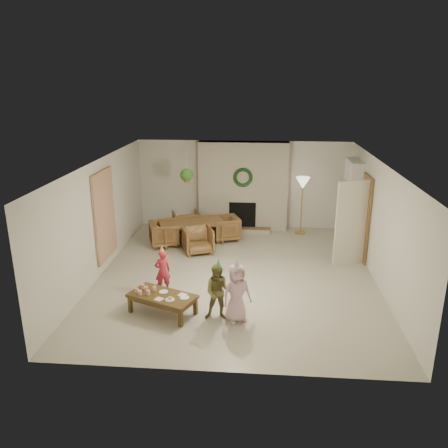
# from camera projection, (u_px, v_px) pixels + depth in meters

# --- Properties ---
(floor) EXTENTS (7.00, 7.00, 0.00)m
(floor) POSITION_uv_depth(u_px,v_px,m) (236.00, 275.00, 10.04)
(floor) COLOR #B7B29E
(floor) RESTS_ON ground
(ceiling) EXTENTS (7.00, 7.00, 0.00)m
(ceiling) POSITION_uv_depth(u_px,v_px,m) (237.00, 163.00, 9.27)
(ceiling) COLOR white
(ceiling) RESTS_ON wall_back
(wall_back) EXTENTS (7.00, 0.00, 7.00)m
(wall_back) POSITION_uv_depth(u_px,v_px,m) (243.00, 185.00, 12.98)
(wall_back) COLOR silver
(wall_back) RESTS_ON floor
(wall_front) EXTENTS (7.00, 0.00, 7.00)m
(wall_front) POSITION_uv_depth(u_px,v_px,m) (222.00, 296.00, 6.34)
(wall_front) COLOR silver
(wall_front) RESTS_ON floor
(wall_left) EXTENTS (0.00, 7.00, 7.00)m
(wall_left) POSITION_uv_depth(u_px,v_px,m) (100.00, 218.00, 9.89)
(wall_left) COLOR silver
(wall_left) RESTS_ON floor
(wall_right) EXTENTS (0.00, 7.00, 7.00)m
(wall_right) POSITION_uv_depth(u_px,v_px,m) (380.00, 225.00, 9.42)
(wall_right) COLOR silver
(wall_right) RESTS_ON floor
(fireplace_mass) EXTENTS (2.50, 0.40, 2.50)m
(fireplace_mass) POSITION_uv_depth(u_px,v_px,m) (243.00, 186.00, 12.79)
(fireplace_mass) COLOR #5D1A18
(fireplace_mass) RESTS_ON floor
(fireplace_hearth) EXTENTS (1.60, 0.30, 0.12)m
(fireplace_hearth) POSITION_uv_depth(u_px,v_px,m) (242.00, 230.00, 12.82)
(fireplace_hearth) COLOR brown
(fireplace_hearth) RESTS_ON floor
(fireplace_firebox) EXTENTS (0.75, 0.12, 0.75)m
(fireplace_firebox) POSITION_uv_depth(u_px,v_px,m) (242.00, 215.00, 12.86)
(fireplace_firebox) COLOR black
(fireplace_firebox) RESTS_ON floor
(fireplace_wreath) EXTENTS (0.54, 0.10, 0.54)m
(fireplace_wreath) POSITION_uv_depth(u_px,v_px,m) (243.00, 177.00, 12.48)
(fireplace_wreath) COLOR #143719
(fireplace_wreath) RESTS_ON fireplace_mass
(floor_lamp_base) EXTENTS (0.30, 0.30, 0.03)m
(floor_lamp_base) POSITION_uv_depth(u_px,v_px,m) (300.00, 232.00, 12.75)
(floor_lamp_base) COLOR gold
(floor_lamp_base) RESTS_ON floor
(floor_lamp_post) EXTENTS (0.03, 0.03, 1.44)m
(floor_lamp_post) POSITION_uv_depth(u_px,v_px,m) (302.00, 208.00, 12.53)
(floor_lamp_post) COLOR gold
(floor_lamp_post) RESTS_ON floor
(floor_lamp_shade) EXTENTS (0.38, 0.38, 0.32)m
(floor_lamp_shade) POSITION_uv_depth(u_px,v_px,m) (303.00, 183.00, 12.32)
(floor_lamp_shade) COLOR beige
(floor_lamp_shade) RESTS_ON floor_lamp_post
(bookshelf_carcass) EXTENTS (0.30, 1.00, 2.20)m
(bookshelf_carcass) POSITION_uv_depth(u_px,v_px,m) (351.00, 203.00, 11.66)
(bookshelf_carcass) COLOR white
(bookshelf_carcass) RESTS_ON floor
(bookshelf_shelf_a) EXTENTS (0.30, 0.92, 0.03)m
(bookshelf_shelf_a) POSITION_uv_depth(u_px,v_px,m) (348.00, 227.00, 11.86)
(bookshelf_shelf_a) COLOR white
(bookshelf_shelf_a) RESTS_ON bookshelf_carcass
(bookshelf_shelf_b) EXTENTS (0.30, 0.92, 0.03)m
(bookshelf_shelf_b) POSITION_uv_depth(u_px,v_px,m) (350.00, 212.00, 11.74)
(bookshelf_shelf_b) COLOR white
(bookshelf_shelf_b) RESTS_ON bookshelf_carcass
(bookshelf_shelf_c) EXTENTS (0.30, 0.92, 0.03)m
(bookshelf_shelf_c) POSITION_uv_depth(u_px,v_px,m) (351.00, 197.00, 11.62)
(bookshelf_shelf_c) COLOR white
(bookshelf_shelf_c) RESTS_ON bookshelf_carcass
(bookshelf_shelf_d) EXTENTS (0.30, 0.92, 0.03)m
(bookshelf_shelf_d) POSITION_uv_depth(u_px,v_px,m) (352.00, 182.00, 11.49)
(bookshelf_shelf_d) COLOR white
(bookshelf_shelf_d) RESTS_ON bookshelf_carcass
(books_row_lower) EXTENTS (0.20, 0.40, 0.24)m
(books_row_lower) POSITION_uv_depth(u_px,v_px,m) (349.00, 223.00, 11.68)
(books_row_lower) COLOR #A71E27
(books_row_lower) RESTS_ON bookshelf_shelf_a
(books_row_mid) EXTENTS (0.20, 0.44, 0.24)m
(books_row_mid) POSITION_uv_depth(u_px,v_px,m) (349.00, 206.00, 11.75)
(books_row_mid) COLOR #245085
(books_row_mid) RESTS_ON bookshelf_shelf_b
(books_row_upper) EXTENTS (0.20, 0.36, 0.22)m
(books_row_upper) POSITION_uv_depth(u_px,v_px,m) (351.00, 193.00, 11.48)
(books_row_upper) COLOR #AEA625
(books_row_upper) RESTS_ON bookshelf_shelf_c
(door_frame) EXTENTS (0.05, 0.86, 2.04)m
(door_frame) POSITION_uv_depth(u_px,v_px,m) (365.00, 218.00, 10.63)
(door_frame) COLOR brown
(door_frame) RESTS_ON floor
(door_leaf) EXTENTS (0.77, 0.32, 2.00)m
(door_leaf) POSITION_uv_depth(u_px,v_px,m) (351.00, 224.00, 10.31)
(door_leaf) COLOR beige
(door_leaf) RESTS_ON floor
(curtain_panel) EXTENTS (0.06, 1.20, 2.00)m
(curtain_panel) POSITION_uv_depth(u_px,v_px,m) (104.00, 215.00, 10.08)
(curtain_panel) COLOR beige
(curtain_panel) RESTS_ON wall_left
(dining_table) EXTENTS (1.88, 1.45, 0.58)m
(dining_table) POSITION_uv_depth(u_px,v_px,m) (192.00, 232.00, 11.92)
(dining_table) COLOR brown
(dining_table) RESTS_ON floor
(dining_chair_near) EXTENTS (0.90, 0.91, 0.65)m
(dining_chair_near) POSITION_uv_depth(u_px,v_px,m) (198.00, 240.00, 11.24)
(dining_chair_near) COLOR brown
(dining_chair_near) RESTS_ON floor
(dining_chair_far) EXTENTS (0.90, 0.91, 0.65)m
(dining_chair_far) POSITION_uv_depth(u_px,v_px,m) (186.00, 223.00, 12.58)
(dining_chair_far) COLOR brown
(dining_chair_far) RESTS_ON floor
(dining_chair_left) EXTENTS (0.91, 0.90, 0.65)m
(dining_chair_left) POSITION_uv_depth(u_px,v_px,m) (164.00, 234.00, 11.72)
(dining_chair_left) COLOR brown
(dining_chair_left) RESTS_ON floor
(dining_chair_right) EXTENTS (0.91, 0.90, 0.65)m
(dining_chair_right) POSITION_uv_depth(u_px,v_px,m) (225.00, 228.00, 12.15)
(dining_chair_right) COLOR brown
(dining_chair_right) RESTS_ON floor
(hanging_plant_cord) EXTENTS (0.01, 0.01, 0.70)m
(hanging_plant_cord) POSITION_uv_depth(u_px,v_px,m) (186.00, 166.00, 10.91)
(hanging_plant_cord) COLOR tan
(hanging_plant_cord) RESTS_ON ceiling
(hanging_plant_pot) EXTENTS (0.16, 0.16, 0.12)m
(hanging_plant_pot) POSITION_uv_depth(u_px,v_px,m) (187.00, 180.00, 11.01)
(hanging_plant_pot) COLOR #974431
(hanging_plant_pot) RESTS_ON hanging_plant_cord
(hanging_plant_foliage) EXTENTS (0.32, 0.32, 0.32)m
(hanging_plant_foliage) POSITION_uv_depth(u_px,v_px,m) (187.00, 175.00, 10.98)
(hanging_plant_foliage) COLOR #214A18
(hanging_plant_foliage) RESTS_ON hanging_plant_pot
(coffee_table_top) EXTENTS (1.37, 1.04, 0.06)m
(coffee_table_top) POSITION_uv_depth(u_px,v_px,m) (162.00, 296.00, 8.30)
(coffee_table_top) COLOR #503A1A
(coffee_table_top) RESTS_ON floor
(coffee_table_apron) EXTENTS (1.24, 0.92, 0.08)m
(coffee_table_apron) POSITION_uv_depth(u_px,v_px,m) (162.00, 299.00, 8.32)
(coffee_table_apron) COLOR #503A1A
(coffee_table_apron) RESTS_ON floor
(coffee_leg_fl) EXTENTS (0.09, 0.09, 0.32)m
(coffee_leg_fl) POSITION_uv_depth(u_px,v_px,m) (130.00, 304.00, 8.39)
(coffee_leg_fl) COLOR #503A1A
(coffee_leg_fl) RESTS_ON floor
(coffee_leg_fr) EXTENTS (0.09, 0.09, 0.32)m
(coffee_leg_fr) POSITION_uv_depth(u_px,v_px,m) (181.00, 318.00, 7.90)
(coffee_leg_fr) COLOR #503A1A
(coffee_leg_fr) RESTS_ON floor
(coffee_leg_bl) EXTENTS (0.09, 0.09, 0.32)m
(coffee_leg_bl) POSITION_uv_depth(u_px,v_px,m) (147.00, 294.00, 8.81)
(coffee_leg_bl) COLOR #503A1A
(coffee_leg_bl) RESTS_ON floor
(coffee_leg_br) EXTENTS (0.09, 0.09, 0.32)m
(coffee_leg_br) POSITION_uv_depth(u_px,v_px,m) (195.00, 306.00, 8.32)
(coffee_leg_br) COLOR #503A1A
(coffee_leg_br) RESTS_ON floor
(cup_a) EXTENTS (0.09, 0.09, 0.08)m
(cup_a) POSITION_uv_depth(u_px,v_px,m) (137.00, 290.00, 8.37)
(cup_a) COLOR white
(cup_a) RESTS_ON coffee_table_top
(cup_b) EXTENTS (0.09, 0.09, 0.08)m
(cup_b) POSITION_uv_depth(u_px,v_px,m) (143.00, 286.00, 8.52)
(cup_b) COLOR white
(cup_b) RESTS_ON coffee_table_top
(cup_c) EXTENTS (0.09, 0.09, 0.08)m
(cup_c) POSITION_uv_depth(u_px,v_px,m) (140.00, 293.00, 8.28)
(cup_c) COLOR white
(cup_c) RESTS_ON coffee_table_top
(cup_d) EXTENTS (0.09, 0.09, 0.08)m
(cup_d) POSITION_uv_depth(u_px,v_px,m) (146.00, 289.00, 8.44)
(cup_d) COLOR white
(cup_d) RESTS_ON coffee_table_top
(cup_e) EXTENTS (0.09, 0.09, 0.08)m
(cup_e) POSITION_uv_depth(u_px,v_px,m) (148.00, 293.00, 8.28)
(cup_e) COLOR white
(cup_e) RESTS_ON coffee_table_top
(cup_f) EXTENTS (0.09, 0.09, 0.08)m
(cup_f) POSITION_uv_depth(u_px,v_px,m) (154.00, 289.00, 8.44)
(cup_f) COLOR white
(cup_f) RESTS_ON coffee_table_top
(plate_a) EXTENTS (0.22, 0.22, 0.01)m
(plate_a) POSITION_uv_depth(u_px,v_px,m) (164.00, 292.00, 8.40)
(plate_a) COLOR white
(plate_a) RESTS_ON coffee_table_top
(plate_b) EXTENTS (0.22, 0.22, 0.01)m
(plate_b) POSITION_uv_depth(u_px,v_px,m) (170.00, 300.00, 8.11)
(plate_b) COLOR white
(plate_b) RESTS_ON coffee_table_top
(plate_c) EXTENTS (0.22, 0.22, 0.01)m
(plate_c) POSITION_uv_depth(u_px,v_px,m) (184.00, 297.00, 8.18)
(plate_c) COLOR white
(plate_c) RESTS_ON coffee_table_top
(food_scoop) EXTENTS (0.09, 0.09, 0.07)m
(food_scoop) POSITION_uv_depth(u_px,v_px,m) (170.00, 298.00, 8.09)
(food_scoop) COLOR tan
(food_scoop) RESTS_ON plate_b
(napkin_left) EXTENTS (0.19, 0.19, 0.01)m
(napkin_left) POSITION_uv_depth(u_px,v_px,m) (159.00, 299.00, 8.13)
(napkin_left) COLOR #F7B6C2
(napkin_left) RESTS_ON coffee_table_top
(napkin_right) EXTENTS (0.19, 0.19, 0.01)m
(napkin_right) POSITION_uv_depth(u_px,v_px,m) (182.00, 295.00, 8.29)
(napkin_right) COLOR #F7B6C2
(napkin_right) RESTS_ON coffee_table_top
(child_red) EXTENTS (0.39, 0.33, 0.89)m
(child_red) POSITION_uv_depth(u_px,v_px,m) (163.00, 271.00, 9.14)
(child_red) COLOR #B22634
(child_red) RESTS_ON floor
(party_hat_red) EXTENTS (0.13, 0.13, 0.17)m
(party_hat_red) POSITION_uv_depth(u_px,v_px,m) (162.00, 249.00, 8.99)
(party_hat_red) COLOR gold
(party_hat_red) RESTS_ON child_red
(child_plaid) EXTENTS (0.52, 0.41, 1.05)m
(child_plaid) POSITION_uv_depth(u_px,v_px,m) (219.00, 292.00, 8.06)
(child_plaid) COLOR #955A28
(child_plaid) RESTS_ON floor
(party_hat_plaid) EXTENTS (0.16, 0.16, 0.17)m
(party_hat_plaid) POSITION_uv_depth(u_px,v_px,m) (219.00, 263.00, 7.89)
(party_hat_plaid) COLOR #57B14B
(party_hat_plaid) RESTS_ON child_plaid
(child_pink) EXTENTS (0.63, 0.56, 1.09)m
(child_pink) POSITION_uv_depth(u_px,v_px,m) (237.00, 293.00, 7.99)
(child_pink) COLOR beige
(child_pink) RESTS_ON floor
(party_hat_pink) EXTENTS (0.18, 0.18, 0.20)m
(party_hat_pink) POSITION_uv_depth(u_px,v_px,m) (237.00, 262.00, 7.81)
(party_hat_pink) COLOR silver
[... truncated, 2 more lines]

